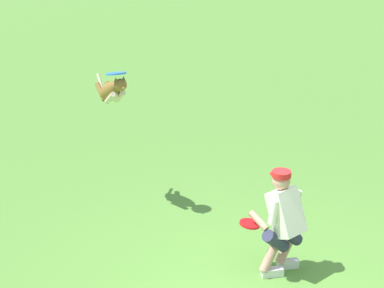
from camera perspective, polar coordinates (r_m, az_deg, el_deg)
person at (r=7.40m, az=8.30°, el=-6.85°), size 0.71×0.54×1.29m
dog at (r=8.74m, az=-7.33°, el=4.78°), size 0.43×0.96×0.55m
frisbee_flying at (r=8.41m, az=-6.93°, el=6.40°), size 0.38×0.38×0.09m
frisbee_held at (r=7.46m, az=5.28°, el=-7.24°), size 0.28×0.28×0.06m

